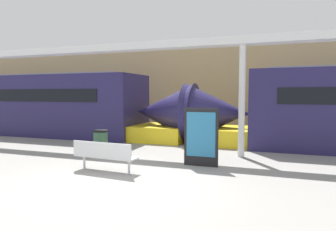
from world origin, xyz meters
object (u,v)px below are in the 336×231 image
Objects in this scene: bench_near at (104,154)px; support_column_near at (242,101)px; train_right at (18,105)px; poster_board at (201,137)px; trash_bin at (101,142)px.

bench_near is 4.95m from support_column_near.
train_right is at bearing 168.43° from support_column_near.
support_column_near reaches higher than poster_board.
trash_bin is at bearing 128.53° from bench_near.
support_column_near is at bearing -11.57° from train_right.
bench_near is 1.10× the size of poster_board.
poster_board is at bearing -20.69° from train_right.
train_right is 11.60× the size of poster_board.
train_right reaches higher than bench_near.
bench_near is at bearing -135.25° from support_column_near.
trash_bin is at bearing -167.34° from support_column_near.
poster_board is at bearing 37.79° from bench_near.
train_right is at bearing 154.34° from trash_bin.
bench_near is 2.71m from trash_bin.
train_right is 23.85× the size of trash_bin.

